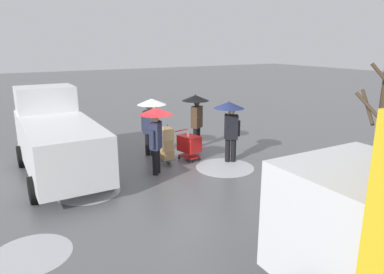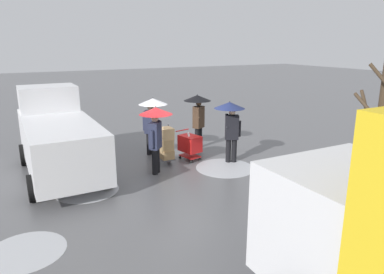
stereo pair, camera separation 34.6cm
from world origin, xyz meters
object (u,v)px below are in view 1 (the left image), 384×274
Objects in this scene: hand_dolly_boxes at (165,144)px; pedestrian_pink_side at (156,125)px; pedestrian_white_side at (151,113)px; bare_tree_near at (381,128)px; shopping_cart_vendor at (189,144)px; pedestrian_far_side at (230,117)px; cargo_van_parked_right at (57,138)px; pedestrian_black_side at (196,108)px.

hand_dolly_boxes is 1.22m from pedestrian_pink_side.
bare_tree_near reaches higher than pedestrian_white_side.
shopping_cart_vendor is 1.80m from pedestrian_white_side.
pedestrian_far_side is (-2.05, 2.00, -0.01)m from pedestrian_white_side.
pedestrian_far_side is 0.49× the size of bare_tree_near.
pedestrian_white_side is (-0.01, -1.19, 0.87)m from hand_dolly_boxes.
bare_tree_near is (-2.04, 5.62, 1.53)m from shopping_cart_vendor.
bare_tree_near is (-6.27, 6.40, 0.92)m from cargo_van_parked_right.
pedestrian_black_side is (-5.16, -0.35, 0.41)m from cargo_van_parked_right.
shopping_cart_vendor is at bearing 129.07° from pedestrian_white_side.
shopping_cart_vendor is 1.95m from pedestrian_pink_side.
pedestrian_pink_side and pedestrian_far_side have the same top height.
shopping_cart_vendor is 0.24× the size of bare_tree_near.
pedestrian_white_side and pedestrian_far_side have the same top height.
pedestrian_black_side is 0.49× the size of bare_tree_near.
hand_dolly_boxes is 2.37m from pedestrian_far_side.
cargo_van_parked_right is at bearing -16.86° from pedestrian_far_side.
shopping_cart_vendor is at bearing 169.58° from cargo_van_parked_right.
shopping_cart_vendor is (-4.23, 0.78, -0.61)m from cargo_van_parked_right.
cargo_van_parked_right reaches higher than shopping_cart_vendor.
pedestrian_white_side is at bearing -44.19° from pedestrian_far_side.
cargo_van_parked_right is at bearing -45.56° from bare_tree_near.
pedestrian_pink_side is 1.90m from pedestrian_white_side.
hand_dolly_boxes is at bearing 89.53° from pedestrian_white_side.
bare_tree_near is at bearing 118.15° from hand_dolly_boxes.
pedestrian_pink_side is at bearing -54.25° from bare_tree_near.
shopping_cart_vendor is 0.96m from hand_dolly_boxes.
pedestrian_black_side is at bearing -144.05° from pedestrian_pink_side.
pedestrian_far_side is (-5.35, 1.62, 0.39)m from cargo_van_parked_right.
cargo_van_parked_right is 2.50× the size of pedestrian_pink_side.
cargo_van_parked_right is at bearing -13.93° from hand_dolly_boxes.
pedestrian_white_side is at bearing -108.26° from pedestrian_pink_side.
pedestrian_white_side is 0.49× the size of bare_tree_near.
pedestrian_black_side is at bearing -129.46° from shopping_cart_vendor.
hand_dolly_boxes is 1.47m from pedestrian_white_side.
pedestrian_far_side is at bearing 175.94° from pedestrian_pink_side.
hand_dolly_boxes is at bearing -61.85° from bare_tree_near.
shopping_cart_vendor is 0.79× the size of hand_dolly_boxes.
pedestrian_pink_side is (1.53, 0.65, 1.02)m from shopping_cart_vendor.
pedestrian_far_side is at bearing 163.14° from cargo_van_parked_right.
pedestrian_black_side is 1.00× the size of pedestrian_white_side.
cargo_van_parked_right is 4.08× the size of hand_dolly_boxes.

